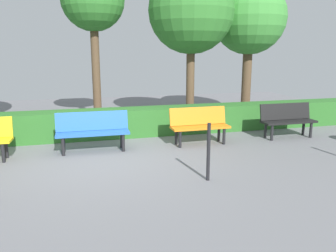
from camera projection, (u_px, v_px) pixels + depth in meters
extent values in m
plane|color=slate|center=(103.00, 159.00, 7.06)|extent=(19.32, 19.32, 0.00)
cube|color=black|center=(289.00, 122.00, 8.67)|extent=(1.42, 0.42, 0.05)
cube|color=black|center=(285.00, 111.00, 8.80)|extent=(1.42, 0.13, 0.42)
cylinder|color=black|center=(311.00, 130.00, 8.72)|extent=(0.07, 0.07, 0.39)
cylinder|color=black|center=(303.00, 128.00, 9.00)|extent=(0.07, 0.07, 0.39)
cylinder|color=black|center=(272.00, 133.00, 8.44)|extent=(0.07, 0.07, 0.39)
cylinder|color=black|center=(265.00, 130.00, 8.72)|extent=(0.07, 0.07, 0.39)
cube|color=orange|center=(200.00, 127.00, 8.05)|extent=(1.39, 0.43, 0.05)
cube|color=orange|center=(198.00, 116.00, 8.18)|extent=(1.39, 0.14, 0.42)
cylinder|color=black|center=(224.00, 136.00, 8.10)|extent=(0.07, 0.07, 0.39)
cylinder|color=black|center=(219.00, 133.00, 8.38)|extent=(0.07, 0.07, 0.39)
cylinder|color=black|center=(180.00, 139.00, 7.82)|extent=(0.07, 0.07, 0.39)
cylinder|color=black|center=(176.00, 136.00, 8.10)|extent=(0.07, 0.07, 0.39)
cube|color=blue|center=(93.00, 133.00, 7.46)|extent=(1.57, 0.44, 0.05)
cube|color=blue|center=(92.00, 121.00, 7.59)|extent=(1.57, 0.12, 0.42)
cylinder|color=black|center=(123.00, 143.00, 7.52)|extent=(0.07, 0.07, 0.39)
cylinder|color=black|center=(122.00, 139.00, 7.81)|extent=(0.07, 0.07, 0.39)
cylinder|color=black|center=(63.00, 147.00, 7.21)|extent=(0.07, 0.07, 0.39)
cylinder|color=black|center=(64.00, 143.00, 7.49)|extent=(0.07, 0.07, 0.39)
cylinder|color=black|center=(3.00, 153.00, 6.78)|extent=(0.07, 0.07, 0.39)
cylinder|color=black|center=(6.00, 149.00, 7.06)|extent=(0.07, 0.07, 0.39)
cube|color=#2D6B28|center=(139.00, 122.00, 8.99)|extent=(15.32, 0.73, 0.71)
cylinder|color=brown|center=(246.00, 79.00, 11.34)|extent=(0.30, 0.30, 2.51)
sphere|color=#3D8C38|center=(249.00, 17.00, 10.92)|extent=(2.33, 2.33, 2.33)
cylinder|color=brown|center=(190.00, 80.00, 10.47)|extent=(0.25, 0.25, 2.57)
sphere|color=#337A2D|center=(191.00, 10.00, 10.03)|extent=(2.53, 2.53, 2.53)
cylinder|color=brown|center=(96.00, 72.00, 10.30)|extent=(0.24, 0.24, 3.09)
cylinder|color=black|center=(208.00, 152.00, 5.78)|extent=(0.06, 0.06, 1.00)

